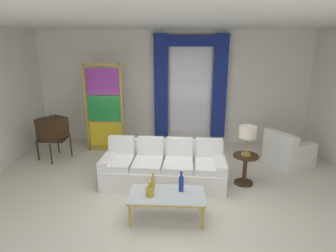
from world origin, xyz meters
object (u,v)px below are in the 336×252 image
object	(u,v)px
bottle_crystal_tall	(153,182)
vintage_tv	(52,129)
round_side_table	(245,167)
table_lamp_brass	(248,133)
peacock_figurine	(120,149)
stained_glass_divider	(104,110)
bottle_amber_squat	(181,183)
coffee_table	(167,196)
armchair_white	(287,153)
bottle_blue_decanter	(150,191)
couch_white_long	(164,167)

from	to	relation	value
bottle_crystal_tall	vintage_tv	world-z (taller)	vintage_tv
round_side_table	table_lamp_brass	size ratio (longest dim) A/B	1.04
peacock_figurine	table_lamp_brass	size ratio (longest dim) A/B	1.05
stained_glass_divider	bottle_amber_squat	bearing A→B (deg)	-55.03
coffee_table	round_side_table	distance (m)	1.87
peacock_figurine	coffee_table	bearing A→B (deg)	-62.36
bottle_amber_squat	bottle_crystal_tall	bearing A→B (deg)	171.41
bottle_crystal_tall	stained_glass_divider	bearing A→B (deg)	118.82
peacock_figurine	table_lamp_brass	xyz separation A→B (m)	(2.70, -1.21, 0.81)
armchair_white	bottle_blue_decanter	bearing A→B (deg)	-142.30
bottle_crystal_tall	peacock_figurine	xyz separation A→B (m)	(-1.02, 2.23, -0.30)
bottle_blue_decanter	stained_glass_divider	bearing A→B (deg)	116.56
stained_glass_divider	table_lamp_brass	size ratio (longest dim) A/B	3.86
bottle_amber_squat	table_lamp_brass	distance (m)	1.71
stained_glass_divider	round_side_table	xyz separation A→B (m)	(3.16, -1.67, -0.70)
bottle_crystal_tall	vintage_tv	bearing A→B (deg)	140.82
couch_white_long	bottle_amber_squat	world-z (taller)	couch_white_long
vintage_tv	bottle_blue_decanter	bearing A→B (deg)	-42.34
coffee_table	peacock_figurine	size ratio (longest dim) A/B	1.92
coffee_table	table_lamp_brass	bearing A→B (deg)	39.36
bottle_amber_squat	round_side_table	world-z (taller)	bottle_amber_squat
couch_white_long	stained_glass_divider	world-z (taller)	stained_glass_divider
stained_glass_divider	armchair_white	bearing A→B (deg)	-9.43
couch_white_long	coffee_table	distance (m)	1.21
bottle_amber_squat	peacock_figurine	world-z (taller)	bottle_amber_squat
stained_glass_divider	peacock_figurine	distance (m)	1.06
peacock_figurine	table_lamp_brass	world-z (taller)	table_lamp_brass
vintage_tv	stained_glass_divider	size ratio (longest dim) A/B	0.61
bottle_amber_squat	peacock_figurine	distance (m)	2.75
coffee_table	bottle_amber_squat	size ratio (longest dim) A/B	3.39
bottle_blue_decanter	peacock_figurine	world-z (taller)	bottle_blue_decanter
coffee_table	bottle_amber_squat	xyz separation A→B (m)	(0.22, 0.10, 0.18)
coffee_table	bottle_blue_decanter	world-z (taller)	bottle_blue_decanter
armchair_white	stained_glass_divider	world-z (taller)	stained_glass_divider
bottle_amber_squat	stained_glass_divider	world-z (taller)	stained_glass_divider
armchair_white	vintage_tv	bearing A→B (deg)	178.78
bottle_amber_squat	armchair_white	distance (m)	3.14
coffee_table	round_side_table	bearing A→B (deg)	39.36
coffee_table	stained_glass_divider	bearing A→B (deg)	120.94
armchair_white	table_lamp_brass	size ratio (longest dim) A/B	1.92
coffee_table	table_lamp_brass	world-z (taller)	table_lamp_brass
bottle_amber_squat	table_lamp_brass	xyz separation A→B (m)	(1.23, 1.09, 0.48)
couch_white_long	peacock_figurine	size ratio (longest dim) A/B	3.96
round_side_table	peacock_figurine	bearing A→B (deg)	155.89
round_side_table	bottle_amber_squat	bearing A→B (deg)	-138.51
couch_white_long	round_side_table	world-z (taller)	couch_white_long
bottle_amber_squat	stained_glass_divider	xyz separation A→B (m)	(-1.93, 2.75, 0.51)
armchair_white	table_lamp_brass	world-z (taller)	table_lamp_brass
bottle_amber_squat	stained_glass_divider	size ratio (longest dim) A/B	0.15
stained_glass_divider	bottle_blue_decanter	bearing A→B (deg)	-63.44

